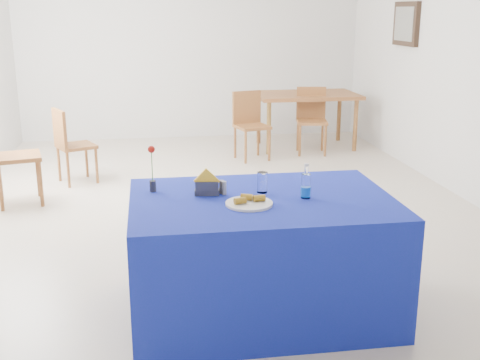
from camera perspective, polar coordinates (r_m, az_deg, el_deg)
name	(u,v)px	position (r m, az deg, el deg)	size (l,w,h in m)	color
floor	(221,209)	(5.85, -1.82, -2.75)	(7.00, 7.00, 0.00)	#C2B4A1
room_shell	(219,23)	(5.55, -1.98, 14.63)	(7.00, 7.00, 7.00)	silver
picture_frame	(406,24)	(7.77, 15.49, 14.08)	(0.06, 0.64, 0.52)	black
picture_art	(404,24)	(7.76, 15.31, 14.09)	(0.02, 0.52, 0.40)	#998C66
plate	(249,204)	(3.53, 0.87, -2.25)	(0.28, 0.28, 0.01)	silver
drinking_glass	(262,182)	(3.76, 2.12, -0.22)	(0.07, 0.07, 0.13)	white
salt_shaker	(224,188)	(3.72, -1.51, -0.77)	(0.03, 0.03, 0.09)	gray
pepper_shaker	(222,187)	(3.74, -1.75, -0.65)	(0.03, 0.03, 0.09)	slate
blue_table	(261,255)	(3.80, 2.03, -7.16)	(1.60, 1.10, 0.76)	navy
water_bottle	(306,187)	(3.67, 6.26, -0.63)	(0.06, 0.06, 0.21)	white
napkin_holder	(207,187)	(3.71, -3.15, -0.70)	(0.16, 0.08, 0.17)	#37383C
rose_vase	(152,170)	(3.80, -8.33, 0.92)	(0.04, 0.04, 0.29)	#25262A
oak_table	(306,99)	(8.42, 6.31, 7.64)	(1.39, 0.90, 0.76)	#925B2A
chair_bg_left	(250,120)	(7.75, 0.91, 5.69)	(0.47, 0.47, 0.86)	brown
chair_bg_right	(311,115)	(8.14, 6.79, 6.11)	(0.45, 0.45, 0.87)	brown
chair_win_a	(7,150)	(6.26, -21.22, 2.70)	(0.52, 0.52, 0.96)	brown
chair_win_b	(69,141)	(6.85, -15.91, 3.60)	(0.50, 0.50, 0.83)	brown
banana_pieces	(249,199)	(3.54, 0.85, -1.77)	(0.20, 0.13, 0.04)	gold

